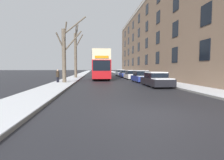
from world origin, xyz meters
TOP-DOWN VIEW (x-y plane):
  - ground_plane at (0.00, 0.00)m, footprint 320.00×320.00m
  - sidewalk_left at (-5.85, 53.00)m, footprint 2.56×130.00m
  - sidewalk_right at (5.85, 53.00)m, footprint 2.56×130.00m
  - terrace_facade_right at (11.63, 27.86)m, footprint 9.10×51.57m
  - bare_tree_left_0 at (-5.60, 13.71)m, footprint 3.22×2.11m
  - bare_tree_left_1 at (-5.49, 24.01)m, footprint 1.64×2.30m
  - double_decker_bus at (-1.42, 21.41)m, footprint 2.54×10.16m
  - parked_car_0 at (3.48, 9.75)m, footprint 1.88×4.44m
  - parked_car_1 at (3.48, 15.20)m, footprint 1.79×4.22m
  - parked_car_2 at (3.48, 20.90)m, footprint 1.86×4.27m
  - parked_car_3 at (3.48, 26.77)m, footprint 1.88×4.54m
  - parked_car_4 at (3.48, 32.75)m, footprint 1.81×4.57m
  - pedestrian_left_sidewalk at (-6.46, 13.84)m, footprint 0.35×0.35m

SIDE VIEW (x-z plane):
  - ground_plane at x=0.00m, z-range 0.00..0.00m
  - sidewalk_left at x=-5.85m, z-range 0.00..0.16m
  - sidewalk_right at x=5.85m, z-range 0.00..0.16m
  - parked_car_0 at x=3.48m, z-range -0.05..1.34m
  - parked_car_3 at x=3.48m, z-range -0.05..1.34m
  - parked_car_2 at x=3.48m, z-range -0.06..1.37m
  - parked_car_4 at x=3.48m, z-range -0.05..1.37m
  - parked_car_1 at x=3.48m, z-range -0.06..1.39m
  - pedestrian_left_sidewalk at x=-6.46m, z-range 0.08..1.67m
  - double_decker_bus at x=-1.42m, z-range 0.28..4.60m
  - bare_tree_left_0 at x=-5.60m, z-range -0.38..7.31m
  - bare_tree_left_1 at x=-5.49m, z-range -0.19..8.60m
  - terrace_facade_right at x=11.63m, z-range 0.00..14.95m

